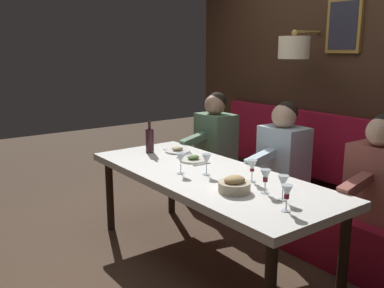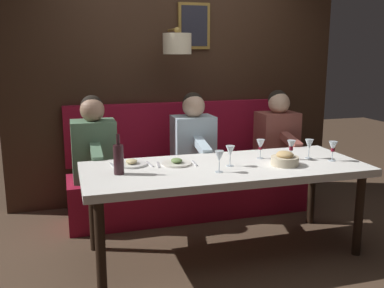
{
  "view_description": "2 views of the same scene",
  "coord_description": "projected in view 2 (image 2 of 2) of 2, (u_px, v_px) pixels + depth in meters",
  "views": [
    {
      "loc": [
        -2.0,
        -2.5,
        1.7
      ],
      "look_at": [
        0.05,
        0.26,
        0.92
      ],
      "focal_mm": 39.89,
      "sensor_mm": 36.0,
      "label": 1
    },
    {
      "loc": [
        -3.13,
        1.2,
        1.63
      ],
      "look_at": [
        0.05,
        0.26,
        0.92
      ],
      "focal_mm": 40.73,
      "sensor_mm": 36.0,
      "label": 2
    }
  ],
  "objects": [
    {
      "name": "diner_middle",
      "position": [
        94.0,
        142.0,
        4.0
      ],
      "size": [
        0.6,
        0.4,
        0.79
      ],
      "color": "#567A5B",
      "rests_on": "banquette_bench"
    },
    {
      "name": "banquette_bench",
      "position": [
        193.0,
        193.0,
        4.4
      ],
      "size": [
        0.52,
        2.44,
        0.45
      ],
      "primitive_type": "cube",
      "color": "maroon",
      "rests_on": "ground_plane"
    },
    {
      "name": "wine_bottle",
      "position": [
        119.0,
        159.0,
        3.19
      ],
      "size": [
        0.08,
        0.08,
        0.3
      ],
      "color": "#33191E",
      "rests_on": "dining_table"
    },
    {
      "name": "wine_glass_3",
      "position": [
        291.0,
        146.0,
        3.63
      ],
      "size": [
        0.07,
        0.07,
        0.16
      ],
      "color": "silver",
      "rests_on": "dining_table"
    },
    {
      "name": "place_setting_0",
      "position": [
        132.0,
        164.0,
        3.46
      ],
      "size": [
        0.24,
        0.32,
        0.05
      ],
      "color": "silver",
      "rests_on": "dining_table"
    },
    {
      "name": "wine_glass_4",
      "position": [
        230.0,
        152.0,
        3.42
      ],
      "size": [
        0.07,
        0.07,
        0.16
      ],
      "color": "silver",
      "rests_on": "dining_table"
    },
    {
      "name": "place_setting_1",
      "position": [
        177.0,
        163.0,
        3.49
      ],
      "size": [
        0.24,
        0.32,
        0.05
      ],
      "color": "silver",
      "rests_on": "dining_table"
    },
    {
      "name": "diner_near",
      "position": [
        193.0,
        136.0,
        4.27
      ],
      "size": [
        0.6,
        0.4,
        0.79
      ],
      "color": "silver",
      "rests_on": "banquette_bench"
    },
    {
      "name": "bread_bowl",
      "position": [
        285.0,
        159.0,
        3.46
      ],
      "size": [
        0.22,
        0.22,
        0.12
      ],
      "color": "beige",
      "rests_on": "dining_table"
    },
    {
      "name": "wine_glass_5",
      "position": [
        333.0,
        147.0,
        3.58
      ],
      "size": [
        0.07,
        0.07,
        0.16
      ],
      "color": "silver",
      "rests_on": "dining_table"
    },
    {
      "name": "wine_glass_0",
      "position": [
        219.0,
        157.0,
        3.24
      ],
      "size": [
        0.07,
        0.07,
        0.16
      ],
      "color": "silver",
      "rests_on": "dining_table"
    },
    {
      "name": "wine_glass_2",
      "position": [
        309.0,
        145.0,
        3.66
      ],
      "size": [
        0.07,
        0.07,
        0.16
      ],
      "color": "silver",
      "rests_on": "dining_table"
    },
    {
      "name": "dining_table",
      "position": [
        225.0,
        174.0,
        3.47
      ],
      "size": [
        0.9,
        2.24,
        0.74
      ],
      "color": "silver",
      "rests_on": "ground_plane"
    },
    {
      "name": "ground_plane",
      "position": [
        224.0,
        252.0,
        3.61
      ],
      "size": [
        12.0,
        12.0,
        0.0
      ],
      "primitive_type": "plane",
      "color": "#4C3828"
    },
    {
      "name": "wine_glass_1",
      "position": [
        261.0,
        145.0,
        3.66
      ],
      "size": [
        0.07,
        0.07,
        0.16
      ],
      "color": "silver",
      "rests_on": "dining_table"
    },
    {
      "name": "diner_nearest",
      "position": [
        277.0,
        131.0,
        4.52
      ],
      "size": [
        0.6,
        0.4,
        0.79
      ],
      "color": "#934C42",
      "rests_on": "banquette_bench"
    },
    {
      "name": "back_wall_panel",
      "position": [
        178.0,
        76.0,
        4.7
      ],
      "size": [
        0.59,
        3.64,
        2.9
      ],
      "color": "#382316",
      "rests_on": "ground_plane"
    }
  ]
}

